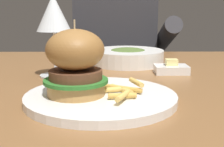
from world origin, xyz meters
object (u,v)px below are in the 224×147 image
Objects in this scene: burger_sandwich at (75,63)px; soup_bowl at (128,56)px; wine_glass at (54,16)px; diner_person at (115,81)px; main_plate at (101,98)px; butter_dish at (171,69)px.

soup_bowl is at bearing 73.37° from burger_sandwich.
burger_sandwich is at bearing -71.46° from wine_glass.
main_plate is at bearing -92.63° from diner_person.
wine_glass reaches higher than burger_sandwich.
diner_person is (0.08, 0.91, -0.25)m from burger_sandwich.
main_plate is at bearing -100.64° from soup_bowl.
wine_glass is 0.16× the size of diner_person.
burger_sandwich reaches higher than main_plate.
wine_glass is at bearing -102.54° from diner_person.
main_plate is at bearing -61.15° from wine_glass.
wine_glass reaches higher than main_plate.
soup_bowl is (0.18, 0.16, -0.12)m from wine_glass.
wine_glass is 2.33× the size of butter_dish.
diner_person is at bearing 93.01° from soup_bowl.
butter_dish is (0.21, 0.24, -0.06)m from burger_sandwich.
main_plate is 0.27m from wine_glass.
diner_person reaches higher than burger_sandwich.
burger_sandwich is 0.67× the size of wine_glass.
wine_glass is at bearing -138.21° from soup_bowl.
butter_dish is (0.28, 0.03, -0.13)m from wine_glass.
wine_glass is 0.27m from soup_bowl.
butter_dish is 0.17m from soup_bowl.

